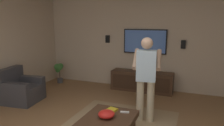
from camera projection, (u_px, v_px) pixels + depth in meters
name	position (u px, v px, depth m)	size (l,w,h in m)	color
wall_back_tv	(149.00, 39.00, 6.09)	(0.10, 6.46, 2.88)	#C6B299
armchair	(21.00, 90.00, 5.25)	(0.90, 0.90, 0.82)	#38383D
coffee_table	(107.00, 124.00, 3.49)	(1.00, 0.80, 0.40)	#422B1C
media_console	(142.00, 81.00, 6.04)	(0.45, 1.70, 0.55)	#422B1C
tv	(145.00, 41.00, 6.05)	(0.05, 1.21, 0.68)	black
person_standing	(146.00, 75.00, 4.10)	(0.59, 0.59, 1.64)	#C6B793
potted_plant_short	(59.00, 69.00, 6.79)	(0.25, 0.28, 0.62)	#4C4C51
bowl	(106.00, 114.00, 3.49)	(0.27, 0.27, 0.12)	red
remote_white	(125.00, 112.00, 3.68)	(0.15, 0.04, 0.02)	white
book	(111.00, 110.00, 3.73)	(0.22, 0.16, 0.04)	gold
vase_round	(146.00, 68.00, 5.93)	(0.22, 0.22, 0.22)	teal
wall_speaker_left	(183.00, 44.00, 5.71)	(0.06, 0.12, 0.22)	black
wall_speaker_right	(108.00, 39.00, 6.47)	(0.06, 0.12, 0.22)	black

